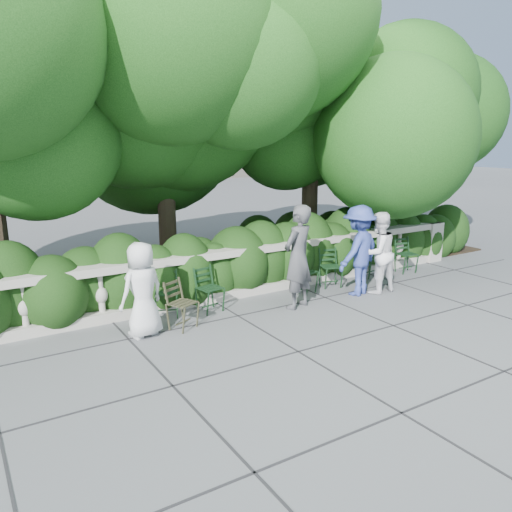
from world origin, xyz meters
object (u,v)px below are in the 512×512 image
chair_a (167,319)px  chair_c (311,294)px  chair_d (333,289)px  person_older_blue (359,250)px  chair_weathered (190,330)px  person_businessman (142,290)px  person_woman_grey (298,257)px  chair_f (409,274)px  chair_b (215,313)px  chair_e (374,278)px  person_casual_man (378,253)px

chair_a → chair_c: bearing=19.0°
chair_d → person_older_blue: bearing=-54.6°
chair_weathered → chair_a: bearing=74.4°
person_businessman → person_woman_grey: person_woman_grey is taller
chair_a → chair_f: (5.95, -0.17, 0.00)m
chair_weathered → person_businessman: bearing=139.5°
chair_a → chair_b: 0.87m
chair_c → person_woman_grey: bearing=-166.8°
chair_a → person_businessman: 1.09m
chair_b → person_older_blue: person_older_blue is taller
chair_f → chair_e: bearing=-179.9°
chair_a → chair_b: (0.85, -0.18, 0.00)m
chair_a → chair_f: same height
chair_d → chair_f: bearing=16.1°
chair_f → person_casual_man: size_ratio=0.51×
chair_b → person_businessman: 1.66m
chair_weathered → person_businessman: person_businessman is taller
person_woman_grey → chair_e: bearing=174.2°
person_businessman → chair_e: bearing=168.7°
chair_f → person_casual_man: 1.97m
chair_weathered → chair_d: bearing=-17.2°
chair_a → person_older_blue: person_older_blue is taller
chair_weathered → person_older_blue: bearing=-25.7°
chair_b → chair_f: (5.10, 0.01, 0.00)m
chair_a → chair_d: bearing=20.7°
person_woman_grey → chair_f: bearing=168.0°
chair_a → person_woman_grey: bearing=6.5°
chair_c → chair_e: size_ratio=1.00×
person_woman_grey → chair_b: bearing=-38.9°
person_businessman → chair_d: bearing=168.5°
chair_weathered → person_casual_man: bearing=-27.2°
chair_b → chair_c: (2.17, -0.03, 0.00)m
chair_a → chair_d: (3.66, -0.14, 0.00)m
chair_f → person_businessman: size_ratio=0.55×
chair_a → person_older_blue: (3.84, -0.67, 0.91)m
chair_d → person_casual_man: (0.61, -0.64, 0.83)m
person_woman_grey → person_older_blue: (1.52, 0.02, -0.06)m
chair_e → person_businessman: size_ratio=0.55×
chair_f → chair_c: bearing=-169.6°
chair_weathered → person_woman_grey: 2.40m
chair_b → person_businessman: person_businessman is taller
person_woman_grey → person_casual_man: bearing=157.2°
chair_c → chair_weathered: 2.94m
chair_f → person_older_blue: person_older_blue is taller
person_woman_grey → person_older_blue: person_woman_grey is taller
chair_e → chair_weathered: same height
chair_f → person_casual_man: bearing=-150.5°
chair_c → chair_f: same height
chair_c → chair_weathered: bearing=168.5°
person_older_blue → person_businessman: bearing=-18.8°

